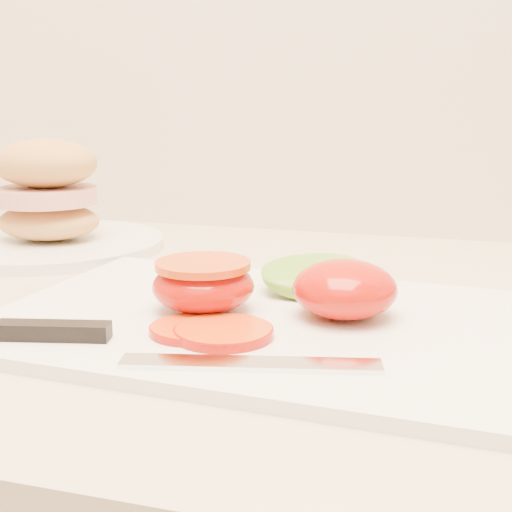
# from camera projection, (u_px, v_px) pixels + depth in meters

# --- Properties ---
(cutting_board) EXTENTS (0.41, 0.31, 0.01)m
(cutting_board) POSITION_uv_depth(u_px,v_px,m) (252.00, 321.00, 0.56)
(cutting_board) COLOR white
(cutting_board) RESTS_ON counter
(tomato_half_dome) EXTENTS (0.08, 0.08, 0.04)m
(tomato_half_dome) POSITION_uv_depth(u_px,v_px,m) (345.00, 289.00, 0.55)
(tomato_half_dome) COLOR #C41200
(tomato_half_dome) RESTS_ON cutting_board
(tomato_half_cut) EXTENTS (0.08, 0.08, 0.04)m
(tomato_half_cut) POSITION_uv_depth(u_px,v_px,m) (203.00, 284.00, 0.56)
(tomato_half_cut) COLOR #C41200
(tomato_half_cut) RESTS_ON cutting_board
(tomato_slice_0) EXTENTS (0.07, 0.07, 0.01)m
(tomato_slice_0) POSITION_uv_depth(u_px,v_px,m) (224.00, 332.00, 0.50)
(tomato_slice_0) COLOR #CA581A
(tomato_slice_0) RESTS_ON cutting_board
(tomato_slice_1) EXTENTS (0.06, 0.06, 0.01)m
(tomato_slice_1) POSITION_uv_depth(u_px,v_px,m) (193.00, 329.00, 0.51)
(tomato_slice_1) COLOR #CA581A
(tomato_slice_1) RESTS_ON cutting_board
(lettuce_leaf_0) EXTENTS (0.14, 0.13, 0.02)m
(lettuce_leaf_0) POSITION_uv_depth(u_px,v_px,m) (323.00, 277.00, 0.62)
(lettuce_leaf_0) COLOR #69BB31
(lettuce_leaf_0) RESTS_ON cutting_board
(knife) EXTENTS (0.27, 0.06, 0.01)m
(knife) POSITION_uv_depth(u_px,v_px,m) (126.00, 343.00, 0.48)
(knife) COLOR silver
(knife) RESTS_ON cutting_board
(sandwich_plate) EXTENTS (0.26, 0.26, 0.13)m
(sandwich_plate) POSITION_uv_depth(u_px,v_px,m) (48.00, 210.00, 0.83)
(sandwich_plate) COLOR white
(sandwich_plate) RESTS_ON counter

